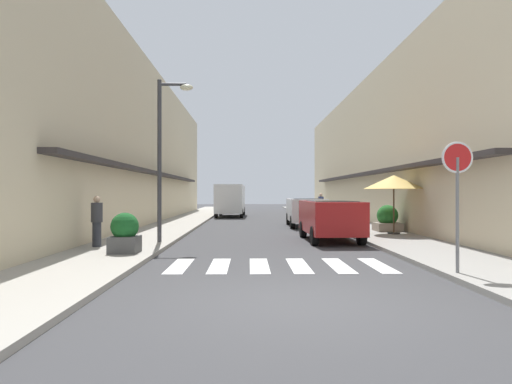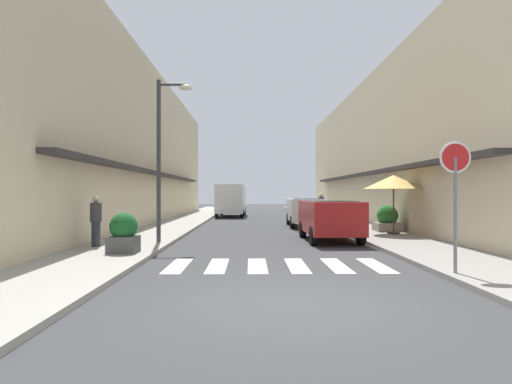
% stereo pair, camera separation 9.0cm
% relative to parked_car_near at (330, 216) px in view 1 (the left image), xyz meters
% --- Properties ---
extents(ground_plane, '(90.50, 90.50, 0.00)m').
position_rel_parked_car_near_xyz_m(ground_plane, '(-2.23, 7.59, -0.92)').
color(ground_plane, '#38383A').
extents(sidewalk_left, '(2.65, 57.59, 0.12)m').
position_rel_parked_car_near_xyz_m(sidewalk_left, '(-6.84, 7.59, -0.86)').
color(sidewalk_left, '#9E998E').
rests_on(sidewalk_left, ground_plane).
extents(sidewalk_right, '(2.65, 57.59, 0.12)m').
position_rel_parked_car_near_xyz_m(sidewalk_right, '(2.37, 7.59, -0.86)').
color(sidewalk_right, gray).
rests_on(sidewalk_right, ground_plane).
extents(building_row_left, '(5.50, 39.02, 8.71)m').
position_rel_parked_car_near_xyz_m(building_row_left, '(-10.66, 8.65, 3.43)').
color(building_row_left, beige).
rests_on(building_row_left, ground_plane).
extents(building_row_right, '(5.50, 39.02, 8.31)m').
position_rel_parked_car_near_xyz_m(building_row_right, '(6.19, 8.65, 3.23)').
color(building_row_right, beige).
rests_on(building_row_right, ground_plane).
extents(crosswalk, '(5.20, 2.20, 0.01)m').
position_rel_parked_car_near_xyz_m(crosswalk, '(-2.23, -5.35, -0.91)').
color(crosswalk, silver).
rests_on(crosswalk, ground_plane).
extents(parked_car_near, '(1.87, 4.00, 1.47)m').
position_rel_parked_car_near_xyz_m(parked_car_near, '(0.00, 0.00, 0.00)').
color(parked_car_near, maroon).
rests_on(parked_car_near, ground_plane).
extents(parked_car_mid, '(1.88, 4.14, 1.47)m').
position_rel_parked_car_near_xyz_m(parked_car_mid, '(0.00, 6.76, 0.00)').
color(parked_car_mid, silver).
rests_on(parked_car_mid, ground_plane).
extents(delivery_van, '(2.12, 5.45, 2.37)m').
position_rel_parked_car_near_xyz_m(delivery_van, '(-4.31, 16.62, 0.49)').
color(delivery_van, silver).
rests_on(delivery_van, ground_plane).
extents(round_street_sign, '(0.65, 0.07, 2.68)m').
position_rel_parked_car_near_xyz_m(round_street_sign, '(1.31, -6.94, 1.25)').
color(round_street_sign, slate).
rests_on(round_street_sign, sidewalk_right).
extents(street_lamp, '(1.19, 0.28, 5.40)m').
position_rel_parked_car_near_xyz_m(street_lamp, '(-5.75, -1.23, 2.50)').
color(street_lamp, '#38383D').
rests_on(street_lamp, sidewalk_left).
extents(cafe_umbrella, '(2.36, 2.36, 2.34)m').
position_rel_parked_car_near_xyz_m(cafe_umbrella, '(2.82, 1.45, 1.26)').
color(cafe_umbrella, '#262626').
rests_on(cafe_umbrella, sidewalk_right).
extents(planter_corner, '(0.76, 0.76, 1.09)m').
position_rel_parked_car_near_xyz_m(planter_corner, '(-6.34, -3.85, -0.27)').
color(planter_corner, '#4C4C4C').
rests_on(planter_corner, sidewalk_left).
extents(planter_midblock, '(1.05, 1.05, 1.11)m').
position_rel_parked_car_near_xyz_m(planter_midblock, '(2.99, 2.79, -0.31)').
color(planter_midblock, gray).
rests_on(planter_midblock, sidewalk_right).
extents(pedestrian_walking_near, '(0.34, 0.34, 1.54)m').
position_rel_parked_car_near_xyz_m(pedestrian_walking_near, '(-7.57, -2.49, -0.00)').
color(pedestrian_walking_near, '#282B33').
rests_on(pedestrian_walking_near, sidewalk_left).
extents(pedestrian_walking_far, '(0.34, 0.34, 1.62)m').
position_rel_parked_car_near_xyz_m(pedestrian_walking_far, '(1.59, 11.57, 0.05)').
color(pedestrian_walking_far, '#282B33').
rests_on(pedestrian_walking_far, sidewalk_right).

